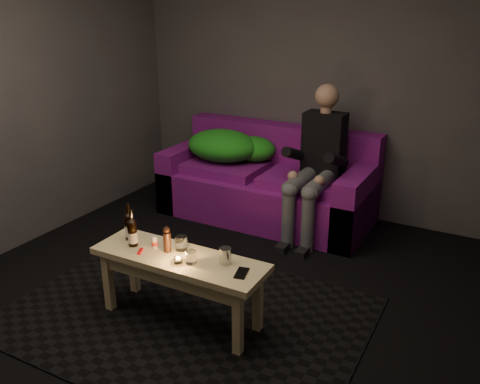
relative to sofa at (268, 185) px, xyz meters
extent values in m
plane|color=black|center=(0.33, -1.82, -0.32)|extent=(4.50, 4.50, 0.00)
plane|color=#4A474A|center=(0.33, 0.43, 0.98)|extent=(4.00, 0.00, 4.00)
cube|color=black|center=(0.29, -1.91, -0.32)|extent=(2.45, 1.80, 0.01)
cube|color=#680E6E|center=(0.00, -0.05, -0.11)|extent=(2.08, 0.94, 0.44)
cube|color=#680E6E|center=(0.00, 0.30, 0.34)|extent=(2.08, 0.23, 0.46)
cube|color=#680E6E|center=(-0.94, -0.05, 0.00)|extent=(0.21, 0.94, 0.65)
cube|color=#680E6E|center=(0.94, -0.05, 0.00)|extent=(0.21, 0.94, 0.65)
cube|color=#680E6E|center=(-0.44, -0.10, 0.15)|extent=(0.78, 0.62, 0.10)
cube|color=#680E6E|center=(0.44, -0.10, 0.15)|extent=(0.78, 0.62, 0.10)
ellipsoid|color=#1C9C1D|center=(-0.51, -0.05, 0.36)|extent=(0.75, 0.58, 0.31)
ellipsoid|color=#1C9C1D|center=(-0.22, 0.10, 0.33)|extent=(0.46, 0.37, 0.25)
ellipsoid|color=#1C9C1D|center=(-0.74, 0.07, 0.29)|extent=(0.33, 0.27, 0.17)
cube|color=black|center=(0.56, 0.00, 0.52)|extent=(0.37, 0.23, 0.57)
sphere|color=tan|center=(0.56, 0.00, 0.96)|extent=(0.22, 0.22, 0.22)
cylinder|color=#545960|center=(0.47, -0.32, 0.23)|extent=(0.15, 0.52, 0.15)
cylinder|color=#545960|center=(0.66, -0.32, 0.23)|extent=(0.15, 0.52, 0.15)
cylinder|color=#545960|center=(0.47, -0.57, -0.06)|extent=(0.11, 0.11, 0.53)
cylinder|color=#545960|center=(0.66, -0.57, -0.06)|extent=(0.11, 0.11, 0.53)
cube|color=black|center=(0.47, -0.63, -0.29)|extent=(0.09, 0.23, 0.06)
cube|color=black|center=(0.66, -0.63, -0.29)|extent=(0.09, 0.23, 0.06)
cube|color=#CDBA78|center=(0.29, -1.96, 0.15)|extent=(1.22, 0.40, 0.04)
cube|color=#CDBA78|center=(0.29, -1.96, 0.07)|extent=(1.07, 0.31, 0.11)
cube|color=#CDBA78|center=(-0.23, -2.11, -0.10)|extent=(0.06, 0.06, 0.45)
cube|color=#CDBA78|center=(-0.24, -1.83, -0.10)|extent=(0.06, 0.06, 0.45)
cube|color=#CDBA78|center=(0.81, -2.09, -0.10)|extent=(0.06, 0.06, 0.45)
cube|color=#CDBA78|center=(0.80, -1.82, -0.10)|extent=(0.06, 0.06, 0.45)
cylinder|color=black|center=(-0.17, -1.91, 0.26)|extent=(0.07, 0.07, 0.18)
cylinder|color=white|center=(-0.17, -1.91, 0.24)|extent=(0.07, 0.07, 0.08)
cone|color=black|center=(-0.17, -1.91, 0.37)|extent=(0.07, 0.07, 0.03)
cylinder|color=black|center=(-0.17, -1.91, 0.40)|extent=(0.02, 0.02, 0.09)
cylinder|color=black|center=(-0.08, -1.98, 0.26)|extent=(0.06, 0.06, 0.18)
cylinder|color=white|center=(-0.08, -1.98, 0.24)|extent=(0.07, 0.07, 0.08)
cone|color=black|center=(-0.08, -1.98, 0.37)|extent=(0.06, 0.06, 0.03)
cylinder|color=black|center=(-0.08, -1.98, 0.40)|extent=(0.02, 0.02, 0.09)
cylinder|color=silver|center=(0.07, -1.94, 0.22)|extent=(0.04, 0.04, 0.08)
cylinder|color=black|center=(0.18, -1.94, 0.24)|extent=(0.07, 0.07, 0.14)
cylinder|color=white|center=(0.25, -1.88, 0.22)|extent=(0.09, 0.09, 0.10)
cylinder|color=white|center=(0.34, -2.04, 0.20)|extent=(0.06, 0.06, 0.04)
sphere|color=orange|center=(0.34, -2.04, 0.21)|extent=(0.02, 0.02, 0.02)
cylinder|color=white|center=(0.41, -2.00, 0.22)|extent=(0.08, 0.08, 0.09)
cylinder|color=#B0B3B7|center=(0.60, -1.89, 0.23)|extent=(0.10, 0.10, 0.11)
cube|color=black|center=(0.76, -1.96, 0.18)|extent=(0.10, 0.15, 0.01)
cube|color=red|center=(0.02, -2.04, 0.18)|extent=(0.05, 0.08, 0.01)
camera|label=1|loc=(2.09, -4.39, 1.76)|focal=38.00mm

